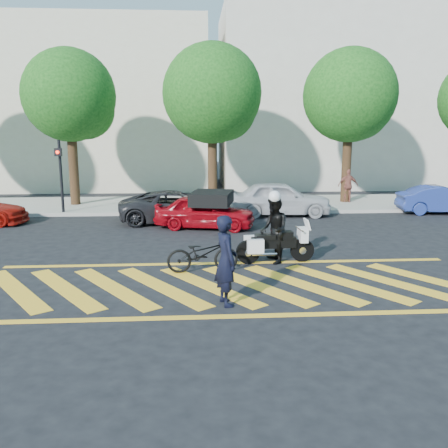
{
  "coord_description": "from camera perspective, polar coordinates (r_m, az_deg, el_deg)",
  "views": [
    {
      "loc": [
        -0.93,
        -10.62,
        3.58
      ],
      "look_at": [
        -0.09,
        2.15,
        1.05
      ],
      "focal_mm": 38.0,
      "sensor_mm": 36.0,
      "label": 1
    }
  ],
  "objects": [
    {
      "name": "tree_right",
      "position": [
        23.96,
        15.14,
        14.32
      ],
      "size": [
        4.4,
        4.4,
        7.41
      ],
      "color": "black",
      "rests_on": "ground"
    },
    {
      "name": "parked_mid_right",
      "position": [
        20.36,
        6.74,
        3.07
      ],
      "size": [
        4.4,
        2.0,
        1.47
      ],
      "primitive_type": "imported",
      "rotation": [
        0.0,
        0.0,
        1.51
      ],
      "color": "#B5B5B9",
      "rests_on": "ground"
    },
    {
      "name": "police_motorcycle",
      "position": [
        13.07,
        6.06,
        -2.42
      ],
      "size": [
        2.18,
        0.71,
        0.96
      ],
      "rotation": [
        0.0,
        0.0,
        0.07
      ],
      "color": "black",
      "rests_on": "ground"
    },
    {
      "name": "tree_left",
      "position": [
        23.37,
        -17.75,
        14.14
      ],
      "size": [
        4.2,
        4.2,
        7.26
      ],
      "color": "black",
      "rests_on": "ground"
    },
    {
      "name": "officer_moto",
      "position": [
        12.98,
        6.03,
        -0.71
      ],
      "size": [
        0.76,
        0.94,
        1.84
      ],
      "primitive_type": "imported",
      "rotation": [
        0.0,
        0.0,
        -1.5
      ],
      "color": "black",
      "rests_on": "ground"
    },
    {
      "name": "building_right",
      "position": [
        33.2,
        14.11,
        14.18
      ],
      "size": [
        16.0,
        8.0,
        11.0
      ],
      "primitive_type": "cube",
      "color": "beige",
      "rests_on": "ground"
    },
    {
      "name": "ground",
      "position": [
        11.25,
        1.2,
        -7.38
      ],
      "size": [
        90.0,
        90.0,
        0.0
      ],
      "primitive_type": "plane",
      "color": "black",
      "rests_on": "ground"
    },
    {
      "name": "building_left",
      "position": [
        32.43,
        -16.79,
        13.24
      ],
      "size": [
        16.0,
        8.0,
        10.0
      ],
      "primitive_type": "cube",
      "color": "beige",
      "rests_on": "ground"
    },
    {
      "name": "red_convertible",
      "position": [
        17.58,
        -2.31,
        1.51
      ],
      "size": [
        3.92,
        2.24,
        1.26
      ],
      "primitive_type": "imported",
      "rotation": [
        0.0,
        0.0,
        1.36
      ],
      "color": "#960610",
      "rests_on": "ground"
    },
    {
      "name": "sidewalk",
      "position": [
        22.91,
        -1.37,
        2.38
      ],
      "size": [
        60.0,
        5.0,
        0.15
      ],
      "primitive_type": "cube",
      "color": "#9E998E",
      "rests_on": "ground"
    },
    {
      "name": "signal_pole",
      "position": [
        21.17,
        -19.09,
        6.08
      ],
      "size": [
        0.28,
        0.43,
        3.2
      ],
      "color": "black",
      "rests_on": "ground"
    },
    {
      "name": "tree_center",
      "position": [
        22.76,
        -1.11,
        15.01
      ],
      "size": [
        4.6,
        4.6,
        7.56
      ],
      "color": "black",
      "rests_on": "ground"
    },
    {
      "name": "parked_right",
      "position": [
        22.78,
        24.71,
        2.66
      ],
      "size": [
        3.81,
        1.68,
        1.22
      ],
      "primitive_type": "imported",
      "rotation": [
        0.0,
        0.0,
        1.46
      ],
      "color": "navy",
      "rests_on": "ground"
    },
    {
      "name": "parked_mid_left",
      "position": [
        18.83,
        -5.71,
        2.1
      ],
      "size": [
        4.62,
        2.34,
        1.25
      ],
      "primitive_type": "imported",
      "rotation": [
        0.0,
        0.0,
        1.63
      ],
      "color": "black",
      "rests_on": "ground"
    },
    {
      "name": "crosswalk",
      "position": [
        11.24,
        1.0,
        -7.37
      ],
      "size": [
        12.33,
        4.0,
        0.01
      ],
      "color": "yellow",
      "rests_on": "ground"
    },
    {
      "name": "pedestrian_right",
      "position": [
        23.84,
        14.7,
        4.51
      ],
      "size": [
        0.99,
        0.52,
        1.62
      ],
      "primitive_type": "imported",
      "rotation": [
        0.0,
        0.0,
        3.01
      ],
      "color": "brown",
      "rests_on": "sidewalk"
    },
    {
      "name": "bicycle",
      "position": [
        12.17,
        -2.58,
        -3.58
      ],
      "size": [
        1.89,
        0.83,
        0.96
      ],
      "primitive_type": "imported",
      "rotation": [
        0.0,
        0.0,
        1.68
      ],
      "color": "black",
      "rests_on": "ground"
    },
    {
      "name": "officer_bike",
      "position": [
        9.79,
        0.23,
        -4.41
      ],
      "size": [
        0.62,
        0.79,
        1.9
      ],
      "primitive_type": "imported",
      "rotation": [
        0.0,
        0.0,
        1.84
      ],
      "color": "black",
      "rests_on": "ground"
    }
  ]
}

